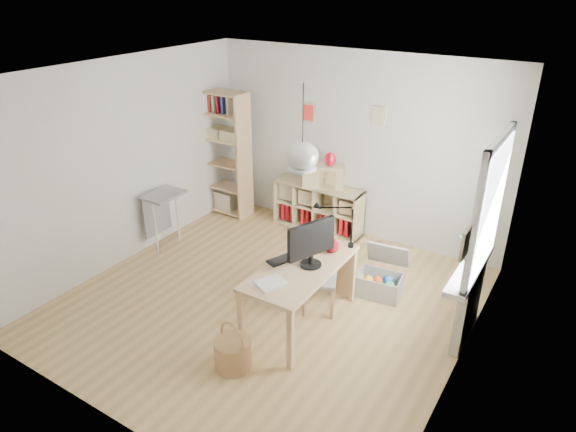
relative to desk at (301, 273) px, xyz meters
The scene contains 20 objects.
ground 0.87m from the desk, 164.74° to the left, with size 4.50×4.50×0.00m, color tan.
room_shell 1.34m from the desk, 164.74° to the left, with size 4.50×4.50×4.50m.
window_unit 2.04m from the desk, 24.12° to the left, with size 0.07×1.16×1.46m.
radiator 1.82m from the desk, 24.58° to the left, with size 0.10×0.80×0.80m, color silver.
windowsill 1.77m from the desk, 25.25° to the left, with size 0.22×1.20×0.06m, color white.
desk is the anchor object (origin of this frame).
cube_shelf 2.48m from the desk, 114.61° to the left, with size 1.40×0.38×0.72m.
tall_bookshelf 3.27m from the desk, 142.99° to the left, with size 0.80×0.38×2.00m.
side_table 2.64m from the desk, 169.06° to the left, with size 0.40×0.55×0.85m.
chair 0.44m from the desk, 85.53° to the left, with size 0.50×0.50×0.78m.
wicker_basket 1.11m from the desk, 101.79° to the right, with size 0.38×0.38×0.53m.
storage_chest 1.27m from the desk, 63.48° to the left, with size 0.60×0.66×0.56m.
monitor 0.40m from the desk, 38.72° to the left, with size 0.27×0.57×0.51m.
keyboard 0.24m from the desk, behind, with size 0.15×0.40×0.02m, color black.
task_lamp 0.75m from the desk, 86.29° to the left, with size 0.47×0.17×0.50m.
yarn_ball 0.49m from the desk, 71.86° to the left, with size 0.17×0.17×0.17m, color #540B0F.
paper_tray 0.49m from the desk, 98.50° to the right, with size 0.23×0.28×0.03m, color white.
drawer_chest 2.39m from the desk, 112.73° to the left, with size 0.60×0.27×0.34m, color beige.
red_vase 2.39m from the desk, 110.59° to the left, with size 0.17×0.17×0.21m, color maroon.
potted_plant 1.86m from the desk, 30.28° to the left, with size 0.32×0.28×0.36m, color #296525.
Camera 1 is at (2.97, -4.27, 3.62)m, focal length 32.00 mm.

